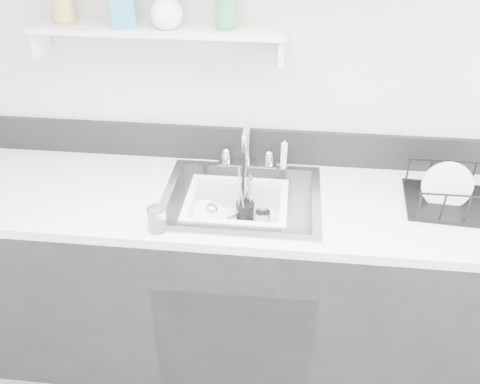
# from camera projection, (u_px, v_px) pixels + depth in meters

# --- Properties ---
(room_shell) EXTENTS (3.50, 3.00, 2.60)m
(room_shell) POSITION_uv_depth(u_px,v_px,m) (197.00, 105.00, 0.97)
(room_shell) COLOR silver
(room_shell) RESTS_ON ground
(counter_run) EXTENTS (3.20, 0.62, 0.92)m
(counter_run) POSITION_uv_depth(u_px,v_px,m) (241.00, 280.00, 2.32)
(counter_run) COLOR black
(counter_run) RESTS_ON ground
(backsplash) EXTENTS (3.20, 0.02, 0.16)m
(backsplash) POSITION_uv_depth(u_px,v_px,m) (248.00, 145.00, 2.26)
(backsplash) COLOR black
(backsplash) RESTS_ON counter_run
(sink) EXTENTS (0.64, 0.52, 0.20)m
(sink) POSITION_uv_depth(u_px,v_px,m) (241.00, 215.00, 2.11)
(sink) COLOR silver
(sink) RESTS_ON counter_run
(faucet) EXTENTS (0.26, 0.18, 0.23)m
(faucet) POSITION_uv_depth(u_px,v_px,m) (247.00, 155.00, 2.23)
(faucet) COLOR silver
(faucet) RESTS_ON counter_run
(side_sprayer) EXTENTS (0.03, 0.03, 0.14)m
(side_sprayer) POSITION_uv_depth(u_px,v_px,m) (284.00, 154.00, 2.22)
(side_sprayer) COLOR white
(side_sprayer) RESTS_ON counter_run
(wall_shelf) EXTENTS (1.00, 0.16, 0.12)m
(wall_shelf) POSITION_uv_depth(u_px,v_px,m) (158.00, 32.00, 1.95)
(wall_shelf) COLOR silver
(wall_shelf) RESTS_ON room_shell
(wash_tub) EXTENTS (0.46, 0.40, 0.16)m
(wash_tub) POSITION_uv_depth(u_px,v_px,m) (237.00, 215.00, 2.11)
(wash_tub) COLOR white
(wash_tub) RESTS_ON sink
(plate_stack) EXTENTS (0.23, 0.22, 0.09)m
(plate_stack) POSITION_uv_depth(u_px,v_px,m) (207.00, 225.00, 2.12)
(plate_stack) COLOR white
(plate_stack) RESTS_ON wash_tub
(utensil_cup) EXTENTS (0.08, 0.08, 0.26)m
(utensil_cup) POSITION_uv_depth(u_px,v_px,m) (245.00, 211.00, 2.14)
(utensil_cup) COLOR black
(utensil_cup) RESTS_ON wash_tub
(ladle) EXTENTS (0.27, 0.22, 0.07)m
(ladle) POSITION_uv_depth(u_px,v_px,m) (223.00, 220.00, 2.13)
(ladle) COLOR silver
(ladle) RESTS_ON wash_tub
(tumbler_in_tub) EXTENTS (0.08, 0.08, 0.09)m
(tumbler_in_tub) POSITION_uv_depth(u_px,v_px,m) (263.00, 221.00, 2.11)
(tumbler_in_tub) COLOR white
(tumbler_in_tub) RESTS_ON wash_tub
(tumbler_counter) EXTENTS (0.08, 0.08, 0.10)m
(tumbler_counter) POSITION_uv_depth(u_px,v_px,m) (157.00, 219.00, 1.86)
(tumbler_counter) COLOR white
(tumbler_counter) RESTS_ON counter_run
(dish_rack) EXTENTS (0.41, 0.32, 0.14)m
(dish_rack) POSITION_uv_depth(u_px,v_px,m) (459.00, 191.00, 1.98)
(dish_rack) COLOR black
(dish_rack) RESTS_ON counter_run
(bowl_small) EXTENTS (0.14, 0.14, 0.04)m
(bowl_small) POSITION_uv_depth(u_px,v_px,m) (264.00, 232.00, 2.09)
(bowl_small) COLOR white
(bowl_small) RESTS_ON wash_tub
(soap_bottle_c) EXTENTS (0.14, 0.14, 0.16)m
(soap_bottle_c) POSITION_uv_depth(u_px,v_px,m) (166.00, 7.00, 1.88)
(soap_bottle_c) COLOR white
(soap_bottle_c) RESTS_ON wall_shelf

